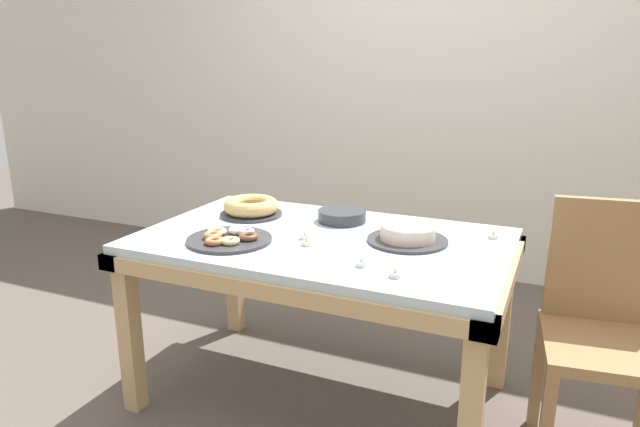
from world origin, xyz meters
TOP-DOWN VIEW (x-y plane):
  - ground_plane at (0.00, 0.00)m, footprint 12.00×12.00m
  - wall_back at (0.00, 1.74)m, footprint 8.00×0.10m
  - dining_table at (0.00, 0.00)m, footprint 1.48×0.91m
  - chair at (1.05, 0.06)m, footprint 0.47×0.47m
  - cake_chocolate_round at (0.33, 0.07)m, footprint 0.31×0.31m
  - cake_golden_bundt at (-0.42, 0.16)m, footprint 0.28×0.28m
  - pastry_platter at (-0.31, -0.20)m, footprint 0.33×0.33m
  - plate_stack at (-0.01, 0.24)m, footprint 0.21×0.21m
  - tealight_centre at (-0.01, -0.13)m, footprint 0.04×0.04m
  - tealight_near_front at (0.26, -0.25)m, footprint 0.04×0.04m
  - tealight_near_cakes at (-0.05, -0.06)m, footprint 0.04×0.04m
  - tealight_left_edge at (0.63, 0.25)m, footprint 0.04×0.04m
  - tealight_right_edge at (0.39, -0.30)m, footprint 0.04×0.04m

SIDE VIEW (x-z plane):
  - ground_plane at x=0.00m, z-range 0.00..0.00m
  - chair at x=1.05m, z-range 0.05..0.99m
  - dining_table at x=0.00m, z-range 0.27..0.99m
  - tealight_centre at x=-0.01m, z-range 0.71..0.75m
  - tealight_near_front at x=0.26m, z-range 0.71..0.75m
  - tealight_near_cakes at x=-0.05m, z-range 0.71..0.75m
  - tealight_left_edge at x=0.63m, z-range 0.71..0.75m
  - tealight_right_edge at x=0.39m, z-range 0.71..0.75m
  - pastry_platter at x=-0.31m, z-range 0.72..0.76m
  - plate_stack at x=-0.01m, z-range 0.72..0.77m
  - cake_chocolate_round at x=0.33m, z-range 0.72..0.79m
  - cake_golden_bundt at x=-0.42m, z-range 0.72..0.80m
  - wall_back at x=0.00m, z-range 0.00..2.60m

